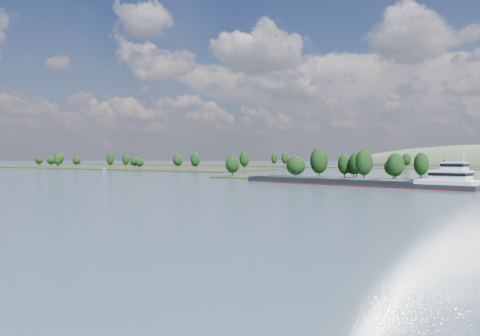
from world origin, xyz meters
The scene contains 6 objects.
ground centered at (0.00, 120.00, 0.00)m, with size 1800.00×1800.00×0.00m, color #364A5D.
tree_island centered at (6.29, 178.69, 3.87)m, with size 100.00×32.91×14.57m.
left_bank centered at (-228.65, 260.15, 0.92)m, with size 300.00×80.00×15.23m.
back_shoreline centered at (8.48, 399.76, 0.65)m, with size 900.00×60.00×15.22m.
cargo_barge centered at (31.17, 146.11, 1.48)m, with size 87.38×24.28×11.75m.
motorboat centered at (-183.95, 218.84, 1.00)m, with size 1.94×5.17×2.00m, color white.
Camera 1 is at (81.93, -14.34, 10.48)m, focal length 35.00 mm.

